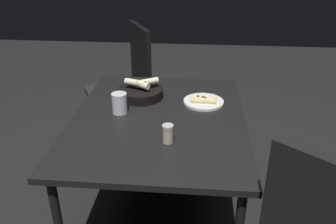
{
  "coord_description": "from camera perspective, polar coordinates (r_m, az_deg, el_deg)",
  "views": [
    {
      "loc": [
        -1.61,
        -0.19,
        1.54
      ],
      "look_at": [
        -0.08,
        -0.06,
        0.77
      ],
      "focal_mm": 36.97,
      "sensor_mm": 36.0,
      "label": 1
    }
  ],
  "objects": [
    {
      "name": "ground",
      "position": [
        2.23,
        -1.3,
        -17.05
      ],
      "size": [
        8.0,
        8.0,
        0.0
      ],
      "primitive_type": "plane",
      "color": "black"
    },
    {
      "name": "dining_table",
      "position": [
        1.85,
        -1.5,
        -2.38
      ],
      "size": [
        1.14,
        0.9,
        0.7
      ],
      "color": "black",
      "rests_on": "ground"
    },
    {
      "name": "pizza_plate",
      "position": [
        1.98,
        5.88,
        1.77
      ],
      "size": [
        0.23,
        0.23,
        0.04
      ],
      "color": "white",
      "rests_on": "dining_table"
    },
    {
      "name": "bread_basket",
      "position": [
        2.04,
        -4.55,
        3.36
      ],
      "size": [
        0.27,
        0.27,
        0.11
      ],
      "color": "black",
      "rests_on": "dining_table"
    },
    {
      "name": "beer_glass",
      "position": [
        1.86,
        -7.99,
        1.26
      ],
      "size": [
        0.08,
        0.08,
        0.11
      ],
      "color": "silver",
      "rests_on": "dining_table"
    },
    {
      "name": "pepper_shaker",
      "position": [
        1.58,
        -0.02,
        -3.75
      ],
      "size": [
        0.05,
        0.05,
        0.09
      ],
      "color": "#BFB299",
      "rests_on": "dining_table"
    },
    {
      "name": "chair_far",
      "position": [
        2.74,
        -6.64,
        5.11
      ],
      "size": [
        0.59,
        0.59,
        0.97
      ],
      "color": "black",
      "rests_on": "ground"
    }
  ]
}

